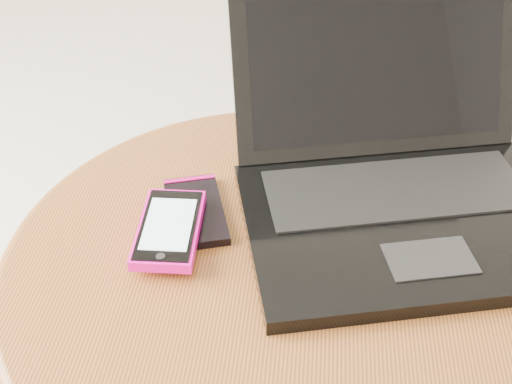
# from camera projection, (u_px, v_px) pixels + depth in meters

# --- Properties ---
(table) EXTENTS (0.62, 0.62, 0.49)m
(table) POSITION_uv_depth(u_px,v_px,m) (276.00, 318.00, 0.81)
(table) COLOR brown
(table) RESTS_ON ground
(laptop) EXTENTS (0.44, 0.43, 0.23)m
(laptop) POSITION_uv_depth(u_px,v_px,m) (399.00, 175.00, 0.79)
(laptop) COLOR black
(laptop) RESTS_ON table
(phone_black) EXTENTS (0.10, 0.14, 0.01)m
(phone_black) POSITION_uv_depth(u_px,v_px,m) (195.00, 211.00, 0.80)
(phone_black) COLOR black
(phone_black) RESTS_ON table
(phone_pink) EXTENTS (0.07, 0.13, 0.02)m
(phone_pink) POSITION_uv_depth(u_px,v_px,m) (169.00, 229.00, 0.75)
(phone_pink) COLOR #F30A9B
(phone_pink) RESTS_ON phone_black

